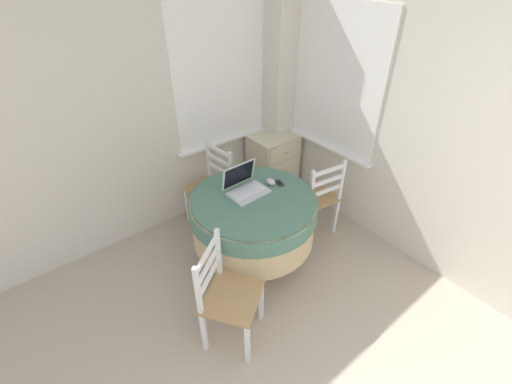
# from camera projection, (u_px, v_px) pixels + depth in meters

# --- Properties ---
(corner_room_shell) EXTENTS (4.40, 5.08, 2.55)m
(corner_room_shell) POSITION_uv_depth(u_px,v_px,m) (295.00, 134.00, 2.86)
(corner_room_shell) COLOR beige
(corner_room_shell) RESTS_ON ground_plane
(round_dining_table) EXTENTS (1.14, 1.14, 0.78)m
(round_dining_table) POSITION_uv_depth(u_px,v_px,m) (253.00, 215.00, 3.07)
(round_dining_table) COLOR #4C3D2D
(round_dining_table) RESTS_ON ground_plane
(laptop) EXTENTS (0.35, 0.29, 0.25)m
(laptop) POSITION_uv_depth(u_px,v_px,m) (245.00, 186.00, 3.02)
(laptop) COLOR silver
(laptop) RESTS_ON round_dining_table
(computer_mouse) EXTENTS (0.07, 0.10, 0.05)m
(computer_mouse) POSITION_uv_depth(u_px,v_px,m) (271.00, 182.00, 3.13)
(computer_mouse) COLOR silver
(computer_mouse) RESTS_ON round_dining_table
(cell_phone) EXTENTS (0.08, 0.12, 0.01)m
(cell_phone) POSITION_uv_depth(u_px,v_px,m) (279.00, 183.00, 3.15)
(cell_phone) COLOR #2D2D33
(cell_phone) RESTS_ON round_dining_table
(dining_chair_near_back_window) EXTENTS (0.43, 0.46, 0.90)m
(dining_chair_near_back_window) POSITION_uv_depth(u_px,v_px,m) (212.00, 187.00, 3.69)
(dining_chair_near_back_window) COLOR #A87F51
(dining_chair_near_back_window) RESTS_ON ground_plane
(dining_chair_near_right_window) EXTENTS (0.48, 0.45, 0.90)m
(dining_chair_near_right_window) POSITION_uv_depth(u_px,v_px,m) (316.00, 198.00, 3.53)
(dining_chair_near_right_window) COLOR #A87F51
(dining_chair_near_right_window) RESTS_ON ground_plane
(dining_chair_camera_near) EXTENTS (0.58, 0.57, 0.90)m
(dining_chair_camera_near) POSITION_uv_depth(u_px,v_px,m) (227.00, 295.00, 2.52)
(dining_chair_camera_near) COLOR #A87F51
(dining_chair_camera_near) RESTS_ON ground_plane
(corner_cabinet) EXTENTS (0.55, 0.46, 0.77)m
(corner_cabinet) POSITION_uv_depth(u_px,v_px,m) (273.00, 163.00, 4.24)
(corner_cabinet) COLOR beige
(corner_cabinet) RESTS_ON ground_plane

